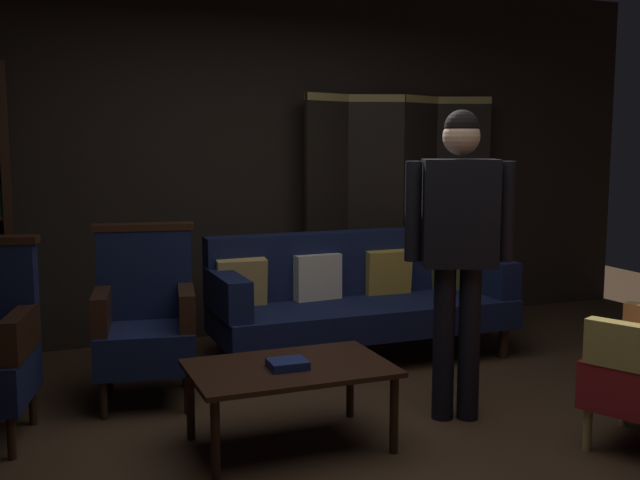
% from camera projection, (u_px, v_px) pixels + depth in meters
% --- Properties ---
extents(ground_plane, '(10.00, 10.00, 0.00)m').
position_uv_depth(ground_plane, '(377.00, 442.00, 3.94)').
color(ground_plane, '#3D2819').
extents(back_wall, '(7.20, 0.10, 2.80)m').
position_uv_depth(back_wall, '(243.00, 158.00, 6.01)').
color(back_wall, black).
rests_on(back_wall, ground_plane).
extents(folding_screen, '(1.71, 0.26, 1.90)m').
position_uv_depth(folding_screen, '(397.00, 207.00, 6.35)').
color(folding_screen, black).
rests_on(folding_screen, ground_plane).
extents(velvet_couch, '(2.12, 0.78, 0.88)m').
position_uv_depth(velvet_couch, '(358.00, 294.00, 5.42)').
color(velvet_couch, black).
rests_on(velvet_couch, ground_plane).
extents(coffee_table, '(1.00, 0.64, 0.42)m').
position_uv_depth(coffee_table, '(290.00, 375.00, 3.84)').
color(coffee_table, black).
rests_on(coffee_table, ground_plane).
extents(armchair_wing_left, '(0.67, 0.67, 1.04)m').
position_uv_depth(armchair_wing_left, '(145.00, 319.00, 4.53)').
color(armchair_wing_left, black).
rests_on(armchair_wing_left, ground_plane).
extents(standing_figure, '(0.55, 0.34, 1.70)m').
position_uv_depth(standing_figure, '(459.00, 236.00, 4.14)').
color(standing_figure, black).
rests_on(standing_figure, ground_plane).
extents(book_navy_cloth, '(0.19, 0.16, 0.04)m').
position_uv_depth(book_navy_cloth, '(288.00, 364.00, 3.79)').
color(book_navy_cloth, navy).
rests_on(book_navy_cloth, coffee_table).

